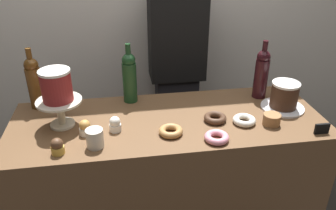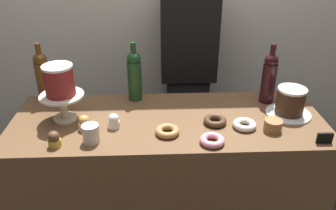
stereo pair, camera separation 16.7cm
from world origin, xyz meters
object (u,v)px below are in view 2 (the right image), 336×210
Objects in this scene: cookie_stack at (273,125)px; coffee_cup_ceramic at (91,134)px; cake_stand_pedestal at (63,103)px; wine_bottle_dark_red at (269,77)px; cupcake_caramel at (84,123)px; donut_sugar at (245,125)px; wine_bottle_amber at (43,76)px; cupcake_chocolate at (54,139)px; chocolate_round_cake at (290,101)px; cupcake_vanilla at (114,121)px; price_sign_chalkboard at (325,138)px; donut_chocolate at (215,121)px; white_layer_cake at (59,80)px; wine_bottle_green at (134,75)px; barista_figure at (188,78)px; donut_maple at (167,131)px; donut_pink at (212,140)px.

coffee_cup_ceramic is (-0.84, -0.06, 0.02)m from cookie_stack.
wine_bottle_dark_red reaches higher than cake_stand_pedestal.
cupcake_caramel is 0.66× the size of donut_sugar.
wine_bottle_amber is 3.87× the size of cookie_stack.
cupcake_caramel is (0.11, 0.14, 0.00)m from cupcake_chocolate.
cake_stand_pedestal is at bearing 179.97° from chocolate_round_cake.
wine_bottle_dark_red is 4.38× the size of cupcake_vanilla.
price_sign_chalkboard is at bearing -8.60° from cupcake_caramel.
cupcake_vanilla is 0.62m from donut_sugar.
donut_chocolate is 0.27m from cookie_stack.
white_layer_cake is 2.02× the size of cupcake_vanilla.
wine_bottle_green is 0.76m from cookie_stack.
white_layer_cake is 0.09× the size of barista_figure.
donut_maple is (-0.56, -0.31, -0.13)m from wine_bottle_dark_red.
chocolate_round_cake is 0.80m from barista_figure.
donut_pink is at bearing -150.56° from chocolate_round_cake.
chocolate_round_cake is at bearing 29.44° from donut_pink.
chocolate_round_cake is 1.30m from wine_bottle_amber.
cupcake_caramel is at bearing 176.80° from cookie_stack.
wine_bottle_amber is (-1.28, 0.22, 0.07)m from chocolate_round_cake.
donut_chocolate is at bearing -18.18° from wine_bottle_amber.
donut_sugar and donut_chocolate have the same top height.
chocolate_round_cake is 0.28m from price_sign_chalkboard.
chocolate_round_cake is 1.91× the size of cupcake_chocolate.
white_layer_cake is 1.34× the size of donut_sugar.
barista_figure is at bearing 51.81° from wine_bottle_green.
cupcake_caramel is (0.26, -0.32, -0.11)m from wine_bottle_amber.
donut_chocolate is 1.32× the size of coffee_cup_ceramic.
chocolate_round_cake is at bearing 10.72° from donut_chocolate.
white_layer_cake is 0.32m from cupcake_vanilla.
donut_maple is 0.82m from barista_figure.
wine_bottle_dark_red is 4.38× the size of cupcake_chocolate.
coffee_cup_ceramic is at bearing -158.16° from wine_bottle_dark_red.
cupcake_caramel is at bearing 114.20° from coffee_cup_ceramic.
wine_bottle_dark_red is 0.45m from price_sign_chalkboard.
white_layer_cake is at bearing 171.52° from cookie_stack.
donut_pink is at bearing -132.29° from wine_bottle_dark_red.
white_layer_cake is 0.41m from wine_bottle_green.
chocolate_round_cake is 0.29m from donut_sugar.
barista_figure reaches higher than cupcake_chocolate.
coffee_cup_ceramic reaches higher than donut_sugar.
wine_bottle_green is 0.99m from price_sign_chalkboard.
cupcake_vanilla is at bearing -178.22° from donut_chocolate.
cupcake_vanilla reaches higher than cookie_stack.
coffee_cup_ceramic is 0.05× the size of barista_figure.
wine_bottle_dark_red reaches higher than cupcake_chocolate.
cupcake_caramel reaches higher than price_sign_chalkboard.
cake_stand_pedestal reaches higher than cupcake_vanilla.
wine_bottle_green is at bearing 53.26° from cupcake_chocolate.
cupcake_chocolate is 1.00× the size of cupcake_vanilla.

